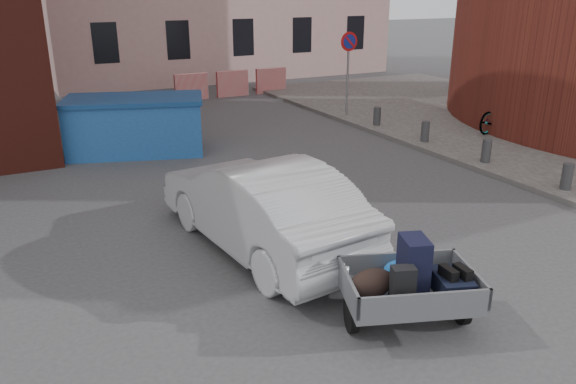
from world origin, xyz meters
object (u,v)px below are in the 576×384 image
dumpster (136,125)px  bicycle (500,114)px  trailer (409,284)px  silver_car (261,205)px

dumpster → bicycle: 10.24m
trailer → silver_car: 3.04m
trailer → dumpster: (-1.08, 9.69, 0.12)m
dumpster → silver_car: bearing=-67.9°
dumpster → bicycle: size_ratio=1.97×
silver_car → bicycle: silver_car is taller
trailer → silver_car: size_ratio=0.43×
silver_car → trailer: bearing=96.1°
bicycle → dumpster: bearing=61.2°
dumpster → trailer: bearing=-65.4°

